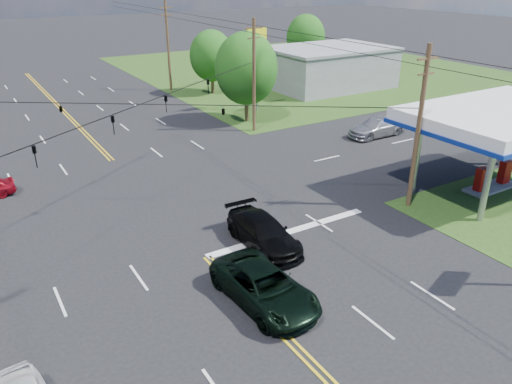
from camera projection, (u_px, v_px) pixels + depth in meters
ground at (150, 199)px, 30.96m from camera, size 280.00×280.00×0.00m
grass_ne at (302, 68)px, 72.53m from camera, size 46.00×48.00×0.03m
stop_bar at (290, 232)px, 27.09m from camera, size 10.00×0.50×0.02m
retail_ne at (328, 68)px, 59.90m from camera, size 14.00×10.00×4.40m
gas_canopy at (505, 118)px, 30.49m from camera, size 12.20×8.20×5.35m
pole_se at (419, 127)px, 28.10m from camera, size 1.60×0.28×9.50m
pole_ne at (254, 75)px, 42.14m from camera, size 1.60×0.28×9.50m
pole_right_far at (168, 45)px, 56.86m from camera, size 1.60×0.28×10.00m
span_wire_signals at (141, 104)px, 28.51m from camera, size 26.00×18.00×1.13m
power_lines at (149, 63)px, 25.89m from camera, size 26.04×100.00×0.64m
tree_right_a at (246, 69)px, 44.98m from camera, size 5.70×5.70×8.18m
tree_right_b at (212, 56)px, 55.79m from camera, size 4.94×4.94×7.09m
tree_far_r at (306, 37)px, 68.65m from camera, size 5.32×5.32×7.63m
pickup_dkgreen at (265, 287)px, 21.06m from camera, size 2.89×5.74×1.56m
suv_black at (263, 232)px, 25.43m from camera, size 2.34×5.38×1.54m
sedan_far at (377, 127)px, 42.46m from camera, size 5.42×2.21×1.57m
polesign_ne at (257, 47)px, 47.98m from camera, size 2.22×0.49×8.03m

